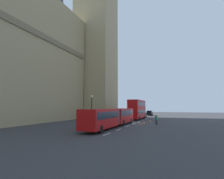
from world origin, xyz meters
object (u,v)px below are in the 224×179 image
at_px(traffic_cone_west, 141,124).
at_px(pedestrian_near_cones, 156,120).
at_px(sedan_trailing, 150,113).
at_px(street_lamp, 92,108).
at_px(traffic_cone_east, 150,121).
at_px(traffic_cone_middle, 144,123).
at_px(pedestrian_by_kerb, 156,118).
at_px(double_decker_bus, 137,109).
at_px(sedan_lead, 142,114).
at_px(articulated_bus, 112,116).

distance_m(traffic_cone_west, pedestrian_near_cones, 3.43).
bearing_deg(sedan_trailing, street_lamp, 172.90).
bearing_deg(traffic_cone_east, traffic_cone_middle, 174.57).
height_order(traffic_cone_west, pedestrian_by_kerb, pedestrian_by_kerb).
xyz_separation_m(sedan_trailing, traffic_cone_east, (-27.76, -4.14, -0.63)).
bearing_deg(pedestrian_near_cones, traffic_cone_east, 20.02).
bearing_deg(double_decker_bus, sedan_lead, 1.44).
distance_m(sedan_trailing, traffic_cone_west, 35.55).
bearing_deg(double_decker_bus, traffic_cone_middle, -162.20).
xyz_separation_m(sedan_trailing, pedestrian_by_kerb, (-29.74, -5.63, -0.00)).
xyz_separation_m(sedan_trailing, street_lamp, (-37.41, 4.66, 2.14)).
bearing_deg(sedan_lead, pedestrian_by_kerb, -161.23).
relative_size(double_decker_bus, traffic_cone_middle, 18.38).
xyz_separation_m(double_decker_bus, traffic_cone_west, (-15.08, -3.83, -2.43)).
bearing_deg(sedan_lead, sedan_trailing, -1.71).
xyz_separation_m(traffic_cone_west, street_lamp, (-2.06, 8.33, 2.77)).
relative_size(sedan_trailing, pedestrian_near_cones, 2.60).
bearing_deg(pedestrian_near_cones, pedestrian_by_kerb, 7.15).
distance_m(articulated_bus, traffic_cone_middle, 7.83).
bearing_deg(articulated_bus, traffic_cone_middle, -30.16).
bearing_deg(pedestrian_near_cones, sedan_trailing, 10.38).
distance_m(articulated_bus, pedestrian_by_kerb, 10.92).
height_order(traffic_cone_east, pedestrian_by_kerb, pedestrian_by_kerb).
relative_size(double_decker_bus, sedan_trailing, 2.42).
relative_size(sedan_lead, traffic_cone_east, 7.59).
relative_size(traffic_cone_middle, traffic_cone_east, 1.00).
xyz_separation_m(traffic_cone_middle, traffic_cone_east, (4.56, -0.43, 0.00)).
height_order(articulated_bus, street_lamp, street_lamp).
bearing_deg(sedan_lead, articulated_bus, -179.56).
relative_size(street_lamp, pedestrian_by_kerb, 3.12).
height_order(street_lamp, pedestrian_by_kerb, street_lamp).
distance_m(sedan_trailing, traffic_cone_east, 28.07).
bearing_deg(articulated_bus, sedan_trailing, -0.23).
relative_size(traffic_cone_middle, pedestrian_near_cones, 0.34).
relative_size(sedan_trailing, street_lamp, 0.83).
bearing_deg(pedestrian_by_kerb, traffic_cone_west, 160.73).
xyz_separation_m(street_lamp, pedestrian_near_cones, (4.46, -10.69, -2.14)).
height_order(sedan_lead, pedestrian_near_cones, sedan_lead).
bearing_deg(double_decker_bus, traffic_cone_east, -150.12).
relative_size(double_decker_bus, pedestrian_near_cones, 6.31).
distance_m(double_decker_bus, sedan_trailing, 20.35).
height_order(sedan_trailing, traffic_cone_middle, sedan_trailing).
relative_size(traffic_cone_middle, street_lamp, 0.11).
height_order(traffic_cone_west, traffic_cone_middle, same).
relative_size(traffic_cone_west, pedestrian_near_cones, 0.34).
bearing_deg(sedan_lead, street_lamp, 170.36).
bearing_deg(traffic_cone_middle, articulated_bus, 149.84).
distance_m(sedan_trailing, street_lamp, 37.76).
bearing_deg(street_lamp, double_decker_bus, -14.73).
relative_size(articulated_bus, pedestrian_by_kerb, 10.55).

